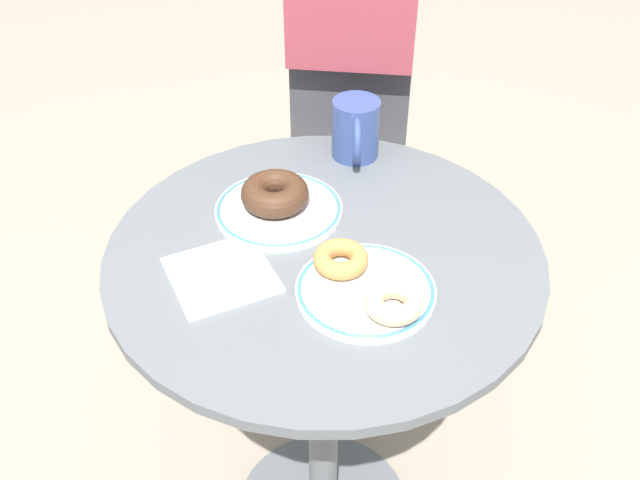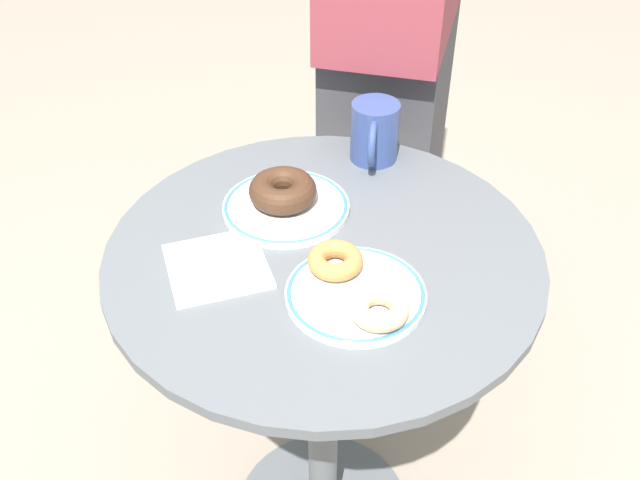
# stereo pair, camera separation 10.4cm
# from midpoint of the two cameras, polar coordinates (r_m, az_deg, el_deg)

# --- Properties ---
(cafe_table) EXTENTS (0.65, 0.65, 0.74)m
(cafe_table) POSITION_cam_midpoint_polar(r_m,az_deg,el_deg) (1.21, -2.17, -9.80)
(cafe_table) COLOR #565B60
(cafe_table) RESTS_ON ground
(plate_left) EXTENTS (0.20, 0.20, 0.01)m
(plate_left) POSITION_cam_midpoint_polar(r_m,az_deg,el_deg) (1.11, -6.10, 2.33)
(plate_left) COLOR white
(plate_left) RESTS_ON cafe_table
(plate_right) EXTENTS (0.19, 0.19, 0.01)m
(plate_right) POSITION_cam_midpoint_polar(r_m,az_deg,el_deg) (0.96, 0.62, -4.20)
(plate_right) COLOR white
(plate_right) RESTS_ON cafe_table
(donut_chocolate) EXTENTS (0.15, 0.15, 0.04)m
(donut_chocolate) POSITION_cam_midpoint_polar(r_m,az_deg,el_deg) (1.10, -6.47, 3.62)
(donut_chocolate) COLOR #422819
(donut_chocolate) RESTS_ON plate_left
(donut_glazed) EXTENTS (0.08, 0.08, 0.03)m
(donut_glazed) POSITION_cam_midpoint_polar(r_m,az_deg,el_deg) (0.92, 2.76, -5.22)
(donut_glazed) COLOR #E0B789
(donut_glazed) RESTS_ON plate_right
(donut_old_fashioned) EXTENTS (0.10, 0.10, 0.03)m
(donut_old_fashioned) POSITION_cam_midpoint_polar(r_m,az_deg,el_deg) (0.98, -1.33, -1.66)
(donut_old_fashioned) COLOR #BC7F42
(donut_old_fashioned) RESTS_ON plate_right
(paper_napkin) EXTENTS (0.17, 0.17, 0.01)m
(paper_napkin) POSITION_cam_midpoint_polar(r_m,az_deg,el_deg) (1.01, -10.92, -2.89)
(paper_napkin) COLOR white
(paper_napkin) RESTS_ON cafe_table
(coffee_mug) EXTENTS (0.11, 0.10, 0.10)m
(coffee_mug) POSITION_cam_midpoint_polar(r_m,az_deg,el_deg) (1.22, 0.45, 8.82)
(coffee_mug) COLOR #334784
(coffee_mug) RESTS_ON cafe_table
(person_figure) EXTENTS (0.48, 0.49, 1.69)m
(person_figure) POSITION_cam_midpoint_polar(r_m,az_deg,el_deg) (1.47, 1.05, 15.85)
(person_figure) COLOR #3D3D42
(person_figure) RESTS_ON ground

